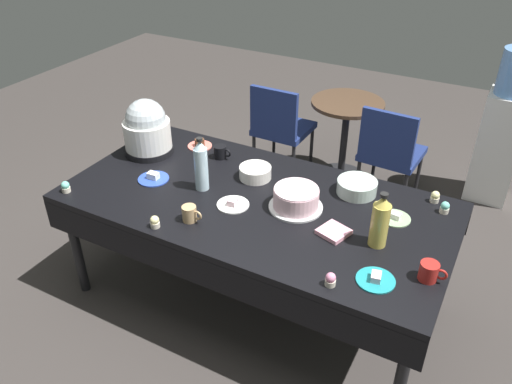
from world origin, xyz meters
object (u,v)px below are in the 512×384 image
maroon_chair_right (390,150)px  round_cafe_table (345,126)px  frosted_layer_cake (296,199)px  slow_cooker (147,129)px  dessert_plate_cobalt (153,178)px  ceramic_snack_bowl (255,172)px  water_cooler (502,132)px  dessert_plate_coral (200,145)px  cupcake_berry (331,280)px  coffee_mug_red (429,272)px  soda_bottle_water (201,166)px  cupcake_rose (155,222)px  dessert_plate_teal (376,279)px  coffee_mug_tan (190,214)px  dessert_plate_white (233,204)px  soda_bottle_ginger_ale (380,221)px  potluck_table (256,208)px  cupcake_vanilla (435,197)px  maroon_chair_left (280,125)px  coffee_mug_black (221,152)px  glass_salad_bowl (357,187)px  cupcake_lemon (66,187)px  cupcake_cocoa (445,208)px  dessert_plate_sage (395,218)px

maroon_chair_right → round_cafe_table: (-0.45, 0.22, 0.01)m
frosted_layer_cake → slow_cooker: size_ratio=0.82×
dessert_plate_cobalt → round_cafe_table: dessert_plate_cobalt is taller
ceramic_snack_bowl → water_cooler: 2.17m
dessert_plate_coral → round_cafe_table: 1.44m
cupcake_berry → coffee_mug_red: (0.38, 0.25, 0.01)m
soda_bottle_water → maroon_chair_right: size_ratio=0.39×
water_cooler → cupcake_rose: bearing=-120.8°
dessert_plate_coral → dessert_plate_cobalt: 0.49m
dessert_plate_cobalt → maroon_chair_right: maroon_chair_right is taller
dessert_plate_teal → coffee_mug_tan: (-1.02, -0.01, 0.03)m
water_cooler → cupcake_berry: bearing=-101.4°
ceramic_snack_bowl → soda_bottle_water: soda_bottle_water is taller
dessert_plate_white → water_cooler: water_cooler is taller
dessert_plate_coral → soda_bottle_ginger_ale: soda_bottle_ginger_ale is taller
maroon_chair_right → water_cooler: size_ratio=0.69×
potluck_table → dessert_plate_cobalt: bearing=-171.1°
ceramic_snack_bowl → cupcake_vanilla: 1.04m
slow_cooker → maroon_chair_left: slow_cooker is taller
soda_bottle_ginger_ale → coffee_mug_black: (-1.16, 0.39, -0.10)m
slow_cooker → maroon_chair_right: 1.86m
coffee_mug_tan → maroon_chair_right: bearing=71.3°
ceramic_snack_bowl → dessert_plate_cobalt: 0.62m
cupcake_rose → soda_bottle_ginger_ale: (1.07, 0.41, 0.11)m
slow_cooker → glass_salad_bowl: size_ratio=1.60×
slow_cooker → cupcake_rose: 0.86m
coffee_mug_black → maroon_chair_left: maroon_chair_left is taller
dessert_plate_cobalt → ceramic_snack_bowl: bearing=30.2°
potluck_table → coffee_mug_black: 0.55m
dessert_plate_white → cupcake_berry: bearing=-25.8°
glass_salad_bowl → water_cooler: (0.64, 1.64, -0.20)m
dessert_plate_cobalt → soda_bottle_water: bearing=10.4°
dessert_plate_coral → round_cafe_table: (0.59, 1.28, -0.27)m
ceramic_snack_bowl → coffee_mug_black: coffee_mug_black is taller
ceramic_snack_bowl → dessert_plate_coral: bearing=160.9°
coffee_mug_red → coffee_mug_tan: (-1.22, -0.14, -0.00)m
frosted_layer_cake → glass_salad_bowl: (0.24, 0.31, -0.02)m
dessert_plate_cobalt → cupcake_lemon: cupcake_lemon is taller
cupcake_vanilla → dessert_plate_coral: bearing=-177.4°
cupcake_lemon → water_cooler: 3.23m
dessert_plate_coral → cupcake_cocoa: (1.61, -0.01, 0.02)m
soda_bottle_ginger_ale → dessert_plate_coral: bearing=161.5°
dessert_plate_cobalt → coffee_mug_tan: (0.44, -0.24, 0.03)m
dessert_plate_cobalt → coffee_mug_black: bearing=63.2°
frosted_layer_cake → maroon_chair_left: 1.65m
dessert_plate_sage → coffee_mug_tan: 1.10m
coffee_mug_red → coffee_mug_tan: 1.23m
cupcake_berry → glass_salad_bowl: bearing=100.8°
glass_salad_bowl → coffee_mug_black: size_ratio=1.91×
ceramic_snack_bowl → water_cooler: (1.24, 1.77, -0.20)m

